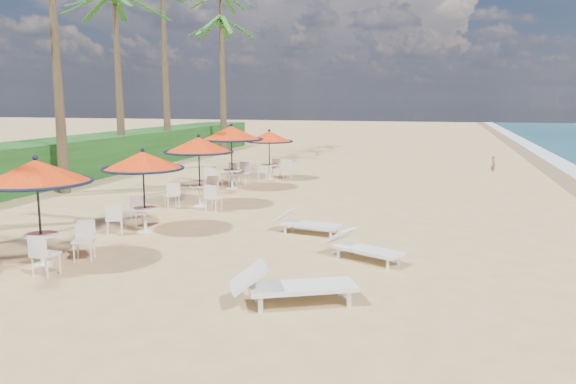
# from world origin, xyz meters

# --- Properties ---
(ground) EXTENTS (160.00, 160.00, 0.00)m
(ground) POSITION_xyz_m (0.00, 0.00, 0.00)
(ground) COLOR tan
(ground) RESTS_ON ground
(scrub_hedge) EXTENTS (3.00, 40.00, 1.80)m
(scrub_hedge) POSITION_xyz_m (-13.50, 11.00, 0.90)
(scrub_hedge) COLOR #194716
(scrub_hedge) RESTS_ON ground
(station_0) EXTENTS (2.33, 2.33, 2.43)m
(station_0) POSITION_xyz_m (-5.36, -0.24, 1.86)
(station_0) COLOR black
(station_0) RESTS_ON ground
(station_1) EXTENTS (2.21, 2.21, 2.31)m
(station_1) POSITION_xyz_m (-4.93, 3.16, 1.76)
(station_1) COLOR black
(station_1) RESTS_ON ground
(station_2) EXTENTS (2.35, 2.35, 2.45)m
(station_2) POSITION_xyz_m (-4.94, 6.93, 1.79)
(station_2) COLOR black
(station_2) RESTS_ON ground
(station_3) EXTENTS (2.53, 2.61, 2.64)m
(station_3) POSITION_xyz_m (-5.31, 10.83, 1.93)
(station_3) COLOR black
(station_3) RESTS_ON ground
(station_4) EXTENTS (2.16, 2.16, 2.26)m
(station_4) POSITION_xyz_m (-4.58, 13.78, 1.65)
(station_4) COLOR black
(station_4) RESTS_ON ground
(lounger_near) EXTENTS (2.30, 1.59, 0.80)m
(lounger_near) POSITION_xyz_m (0.40, -1.09, 0.37)
(lounger_near) COLOR white
(lounger_near) RESTS_ON ground
(lounger_mid) EXTENTS (1.93, 1.35, 0.67)m
(lounger_mid) POSITION_xyz_m (1.22, 2.04, 0.31)
(lounger_mid) COLOR white
(lounger_mid) RESTS_ON ground
(lounger_far) EXTENTS (1.92, 0.86, 0.66)m
(lounger_far) POSITION_xyz_m (-0.62, 4.14, 0.31)
(lounger_far) COLOR white
(lounger_far) RESTS_ON ground
(palm_4) EXTENTS (5.00, 5.00, 8.63)m
(palm_4) POSITION_xyz_m (-12.62, 14.60, 7.87)
(palm_4) COLOR brown
(palm_4) RESTS_ON ground
(palm_6) EXTENTS (5.00, 5.00, 8.53)m
(palm_6) POSITION_xyz_m (-10.79, 23.66, 7.78)
(palm_6) COLOR brown
(palm_6) RESTS_ON ground
(palm_7) EXTENTS (5.00, 5.00, 10.79)m
(palm_7) POSITION_xyz_m (-11.98, 26.50, 9.89)
(palm_7) COLOR brown
(palm_7) RESTS_ON ground
(person) EXTENTS (0.29, 0.36, 0.85)m
(person) POSITION_xyz_m (5.34, 19.11, 0.43)
(person) COLOR olive
(person) RESTS_ON ground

